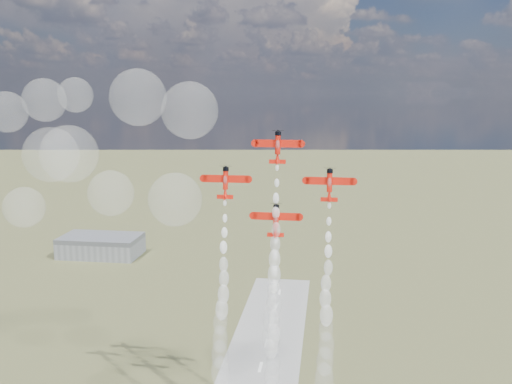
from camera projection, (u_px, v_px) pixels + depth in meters
The scene contains 10 objects.
hangar at pixel (101, 246), 347.93m from camera, with size 50.00×28.00×13.00m.
plane_lead at pixel (278, 147), 154.20m from camera, with size 13.28×4.54×9.39m.
plane_left at pixel (225, 182), 156.05m from camera, with size 13.28×4.54×9.39m.
plane_right at pixel (329, 184), 152.11m from camera, with size 13.28×4.54×9.39m.
plane_slot at pixel (276, 220), 153.95m from camera, with size 13.28×4.54×9.39m.
smoke_trail_lead at pixel (273, 301), 153.50m from camera, with size 5.46×12.50×50.55m.
smoke_trail_left at pixel (221, 334), 155.64m from camera, with size 5.56×13.01×50.43m.
smoke_trail_right at pixel (326, 341), 151.59m from camera, with size 5.25×12.89×50.45m.
smoke_trail_slot at pixel (272, 373), 153.44m from camera, with size 5.74×12.49×49.89m.
drifted_smoke_cloud at pixel (106, 144), 178.58m from camera, with size 68.81×37.93×51.88m.
Camera 1 is at (24.04, -139.59, 102.99)m, focal length 38.00 mm.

